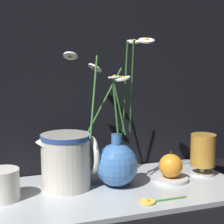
# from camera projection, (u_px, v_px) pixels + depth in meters

# --- Properties ---
(ground_plane) EXTENTS (6.00, 6.00, 0.00)m
(ground_plane) POSITION_uv_depth(u_px,v_px,m) (109.00, 193.00, 0.95)
(ground_plane) COLOR black
(shelf) EXTENTS (0.69, 0.33, 0.01)m
(shelf) POSITION_uv_depth(u_px,v_px,m) (109.00, 191.00, 0.95)
(shelf) COLOR #B2B7BC
(shelf) RESTS_ON ground_plane
(vase_with_flowers) EXTENTS (0.22, 0.18, 0.38)m
(vase_with_flowers) POSITION_uv_depth(u_px,v_px,m) (117.00, 160.00, 0.96)
(vase_with_flowers) COLOR #3F72B7
(vase_with_flowers) RESTS_ON shelf
(yellow_mug) EXTENTS (0.09, 0.08, 0.07)m
(yellow_mug) POSITION_uv_depth(u_px,v_px,m) (2.00, 185.00, 0.87)
(yellow_mug) COLOR silver
(yellow_mug) RESTS_ON shelf
(ceramic_pitcher) EXTENTS (0.15, 0.13, 0.15)m
(ceramic_pitcher) POSITION_uv_depth(u_px,v_px,m) (67.00, 159.00, 0.95)
(ceramic_pitcher) COLOR beige
(ceramic_pitcher) RESTS_ON shelf
(tea_glass) EXTENTS (0.07, 0.07, 0.12)m
(tea_glass) POSITION_uv_depth(u_px,v_px,m) (203.00, 151.00, 1.05)
(tea_glass) COLOR silver
(tea_glass) RESTS_ON shelf
(saucer_plate) EXTENTS (0.10, 0.10, 0.01)m
(saucer_plate) POSITION_uv_depth(u_px,v_px,m) (170.00, 179.00, 1.01)
(saucer_plate) COLOR silver
(saucer_plate) RESTS_ON shelf
(orange_fruit) EXTENTS (0.06, 0.06, 0.07)m
(orange_fruit) POSITION_uv_depth(u_px,v_px,m) (170.00, 166.00, 1.00)
(orange_fruit) COLOR orange
(orange_fruit) RESTS_ON saucer_plate
(loose_daisy) EXTENTS (0.12, 0.04, 0.01)m
(loose_daisy) POSITION_uv_depth(u_px,v_px,m) (153.00, 201.00, 0.86)
(loose_daisy) COLOR #4C8E3D
(loose_daisy) RESTS_ON shelf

